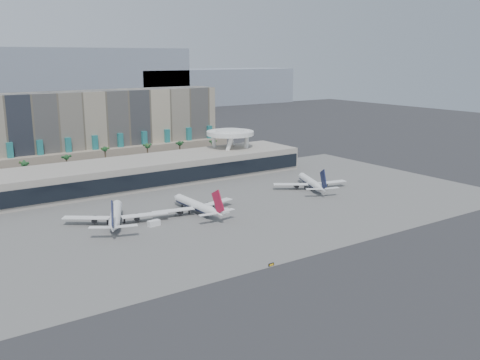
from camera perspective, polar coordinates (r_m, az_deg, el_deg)
ground at (r=176.44m, az=4.76°, el=-7.30°), size 900.00×900.00×0.00m
apron_pad at (r=219.61m, az=-4.30°, el=-3.15°), size 260.00×130.00×0.06m
mountain_ridge at (r=613.32m, az=-22.05°, el=9.21°), size 680.00×60.00×70.00m
hotel at (r=326.50m, az=-13.42°, el=4.90°), size 140.00×30.00×42.00m
terminal at (r=265.61m, az=-10.27°, el=0.97°), size 170.00×32.50×14.50m
saucer_structure at (r=294.81m, az=-1.05°, el=4.73°), size 26.00×26.00×21.89m
palm_row at (r=299.34m, az=-11.85°, el=3.03°), size 157.80×2.80×13.10m
airliner_left at (r=204.60m, az=-13.14°, el=-3.68°), size 36.49×37.57×13.88m
airliner_centre at (r=213.79m, az=-4.70°, el=-2.71°), size 36.56×37.65×12.99m
airliner_right at (r=253.83m, az=7.61°, el=-0.26°), size 34.08×35.14×12.83m
service_vehicle_a at (r=200.38m, az=-9.16°, el=-4.58°), size 4.66×2.60×2.19m
service_vehicle_b at (r=214.07m, az=-1.68°, el=-3.31°), size 3.90×2.70×1.84m
taxiway_sign at (r=161.98m, az=3.35°, el=-9.00°), size 2.05×0.44×0.92m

